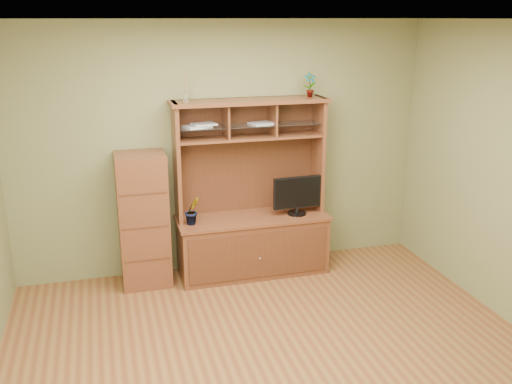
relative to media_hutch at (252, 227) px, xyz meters
name	(u,v)px	position (x,y,z in m)	size (l,w,h in m)	color
room	(280,205)	(-0.25, -1.73, 0.83)	(4.54, 4.04, 2.74)	brown
media_hutch	(252,227)	(0.00, 0.00, 0.00)	(1.66, 0.61, 1.90)	#4D2616
monitor	(297,195)	(0.49, -0.08, 0.35)	(0.53, 0.20, 0.42)	black
orchid_plant	(192,211)	(-0.66, -0.08, 0.27)	(0.16, 0.13, 0.29)	#25501B
top_plant	(310,85)	(0.66, 0.08, 1.51)	(0.14, 0.09, 0.26)	#316021
reed_diffuser	(186,91)	(-0.66, 0.08, 1.48)	(0.05, 0.05, 0.26)	silver
magazines	(221,125)	(-0.31, 0.08, 1.13)	(0.99, 0.26, 0.04)	silver
side_cabinet	(143,220)	(-1.16, 0.03, 0.18)	(0.50, 0.46, 1.41)	#4D2616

